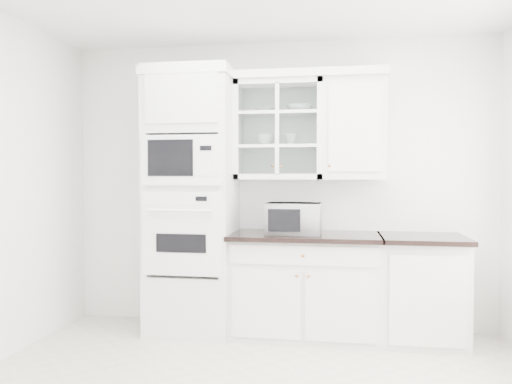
# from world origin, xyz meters

# --- Properties ---
(room_shell) EXTENTS (4.00, 3.50, 2.70)m
(room_shell) POSITION_xyz_m (0.00, 0.43, 1.78)
(room_shell) COLOR white
(room_shell) RESTS_ON ground
(oven_column) EXTENTS (0.76, 0.68, 2.40)m
(oven_column) POSITION_xyz_m (-0.75, 1.42, 1.20)
(oven_column) COLOR silver
(oven_column) RESTS_ON ground
(base_cabinet_run) EXTENTS (1.32, 0.67, 0.92)m
(base_cabinet_run) POSITION_xyz_m (0.28, 1.45, 0.46)
(base_cabinet_run) COLOR silver
(base_cabinet_run) RESTS_ON ground
(extra_base_cabinet) EXTENTS (0.72, 0.67, 0.92)m
(extra_base_cabinet) POSITION_xyz_m (1.28, 1.45, 0.46)
(extra_base_cabinet) COLOR silver
(extra_base_cabinet) RESTS_ON ground
(upper_cabinet_glass) EXTENTS (0.80, 0.33, 0.90)m
(upper_cabinet_glass) POSITION_xyz_m (0.03, 1.58, 1.85)
(upper_cabinet_glass) COLOR silver
(upper_cabinet_glass) RESTS_ON room_shell
(upper_cabinet_solid) EXTENTS (0.55, 0.33, 0.90)m
(upper_cabinet_solid) POSITION_xyz_m (0.71, 1.58, 1.85)
(upper_cabinet_solid) COLOR silver
(upper_cabinet_solid) RESTS_ON room_shell
(crown_molding) EXTENTS (2.14, 0.38, 0.07)m
(crown_molding) POSITION_xyz_m (-0.07, 1.56, 2.33)
(crown_molding) COLOR white
(crown_molding) RESTS_ON room_shell
(countertop_microwave) EXTENTS (0.48, 0.41, 0.27)m
(countertop_microwave) POSITION_xyz_m (0.18, 1.40, 1.06)
(countertop_microwave) COLOR white
(countertop_microwave) RESTS_ON base_cabinet_run
(bowl_a) EXTENTS (0.22, 0.22, 0.05)m
(bowl_a) POSITION_xyz_m (-0.10, 1.57, 2.03)
(bowl_a) COLOR white
(bowl_a) RESTS_ON upper_cabinet_glass
(bowl_b) EXTENTS (0.28, 0.28, 0.07)m
(bowl_b) POSITION_xyz_m (0.21, 1.60, 2.05)
(bowl_b) COLOR white
(bowl_b) RESTS_ON upper_cabinet_glass
(cup_a) EXTENTS (0.14, 0.14, 0.11)m
(cup_a) POSITION_xyz_m (-0.09, 1.57, 1.76)
(cup_a) COLOR white
(cup_a) RESTS_ON upper_cabinet_glass
(cup_b) EXTENTS (0.12, 0.12, 0.11)m
(cup_b) POSITION_xyz_m (0.14, 1.59, 1.76)
(cup_b) COLOR white
(cup_b) RESTS_ON upper_cabinet_glass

